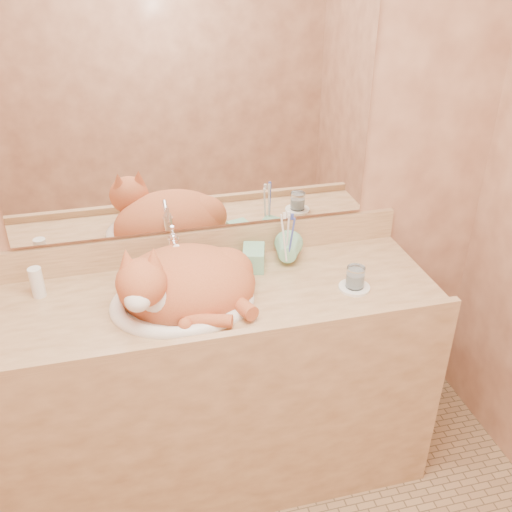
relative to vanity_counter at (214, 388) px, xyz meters
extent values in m
cube|color=#955C44|center=(0.00, 0.28, 0.82)|extent=(2.40, 0.02, 2.50)
cube|color=white|center=(0.00, 0.26, 0.97)|extent=(1.30, 0.02, 0.80)
imported|color=#7BC49B|center=(0.18, 0.10, 0.51)|extent=(0.10, 0.10, 0.18)
imported|color=#7BC49B|center=(0.31, 0.11, 0.48)|extent=(0.14, 0.14, 0.10)
cylinder|color=white|center=(0.50, -0.08, 0.43)|extent=(0.11, 0.11, 0.01)
cylinder|color=white|center=(0.50, -0.08, 0.47)|extent=(0.06, 0.06, 0.08)
cylinder|color=white|center=(-0.57, 0.15, 0.48)|extent=(0.05, 0.05, 0.11)
camera|label=1|loc=(-0.24, -1.63, 1.53)|focal=40.00mm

